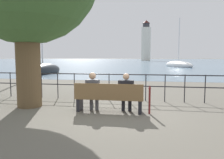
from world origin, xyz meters
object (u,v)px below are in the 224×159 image
object	(u,v)px
seated_person_left	(93,90)
sailboat_0	(178,65)
closed_umbrella	(150,98)
seated_person_right	(126,91)
park_bench	(109,98)
sailboat_1	(43,70)
harbor_lighthouse	(146,42)

from	to	relation	value
seated_person_left	sailboat_0	distance (m)	35.07
seated_person_left	sailboat_0	xyz separation A→B (m)	(6.77, 34.40, -0.34)
closed_umbrella	sailboat_0	xyz separation A→B (m)	(5.02, 34.48, -0.15)
seated_person_right	sailboat_0	world-z (taller)	sailboat_0
park_bench	sailboat_1	distance (m)	17.89
park_bench	sailboat_1	bearing A→B (deg)	123.66
seated_person_left	harbor_lighthouse	distance (m)	110.47
sailboat_1	seated_person_left	bearing A→B (deg)	-58.60
park_bench	sailboat_0	size ratio (longest dim) A/B	0.23
seated_person_right	harbor_lighthouse	size ratio (longest dim) A/B	0.06
seated_person_left	harbor_lighthouse	size ratio (longest dim) A/B	0.06
seated_person_left	harbor_lighthouse	xyz separation A→B (m)	(-0.61, 110.09, 9.10)
park_bench	sailboat_1	world-z (taller)	sailboat_1
seated_person_left	seated_person_right	size ratio (longest dim) A/B	1.01
seated_person_left	sailboat_0	world-z (taller)	sailboat_0
park_bench	seated_person_left	xyz separation A→B (m)	(-0.52, 0.08, 0.23)
sailboat_0	harbor_lighthouse	bearing A→B (deg)	72.36
park_bench	closed_umbrella	distance (m)	1.23
seated_person_left	sailboat_0	size ratio (longest dim) A/B	0.13
closed_umbrella	sailboat_1	distance (m)	18.59
seated_person_left	closed_umbrella	world-z (taller)	seated_person_left
sailboat_0	park_bench	bearing A→B (deg)	-123.49
seated_person_right	sailboat_1	bearing A→B (deg)	125.17
seated_person_right	sailboat_0	size ratio (longest dim) A/B	0.13
seated_person_left	closed_umbrella	xyz separation A→B (m)	(1.75, -0.07, -0.19)
sailboat_1	park_bench	bearing A→B (deg)	-57.32
park_bench	harbor_lighthouse	bearing A→B (deg)	90.59
seated_person_left	sailboat_1	world-z (taller)	sailboat_1
park_bench	harbor_lighthouse	size ratio (longest dim) A/B	0.10
seated_person_left	seated_person_right	bearing A→B (deg)	-0.06
park_bench	harbor_lighthouse	xyz separation A→B (m)	(-1.13, 110.17, 9.33)
park_bench	closed_umbrella	world-z (taller)	park_bench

